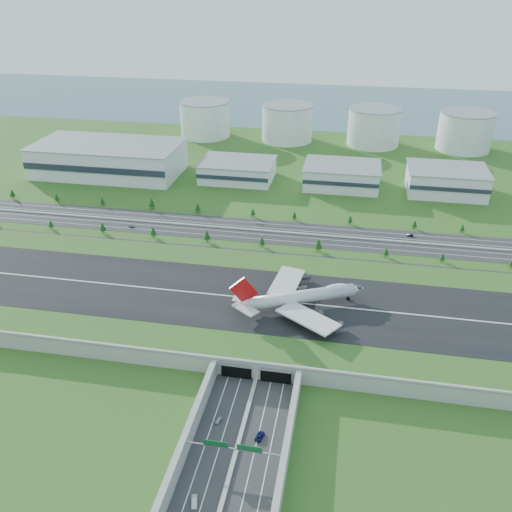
% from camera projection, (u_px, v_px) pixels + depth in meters
% --- Properties ---
extents(ground, '(1200.00, 1200.00, 0.00)m').
position_uv_depth(ground, '(274.00, 314.00, 274.70)').
color(ground, '#2C4C18').
rests_on(ground, ground).
extents(airfield_deck, '(520.00, 100.00, 9.20)m').
position_uv_depth(airfield_deck, '(274.00, 307.00, 272.67)').
color(airfield_deck, gray).
rests_on(airfield_deck, ground).
extents(underpass_road, '(38.80, 120.40, 8.00)m').
position_uv_depth(underpass_road, '(230.00, 466.00, 186.94)').
color(underpass_road, '#28282B').
rests_on(underpass_road, ground).
extents(sign_gantry_near, '(38.70, 0.70, 9.80)m').
position_uv_depth(sign_gantry_near, '(233.00, 449.00, 189.06)').
color(sign_gantry_near, gray).
rests_on(sign_gantry_near, ground).
extents(north_expressway, '(560.00, 36.00, 0.12)m').
position_uv_depth(north_expressway, '(296.00, 234.00, 356.98)').
color(north_expressway, '#28282B').
rests_on(north_expressway, ground).
extents(tree_row, '(501.94, 48.57, 8.18)m').
position_uv_depth(tree_row, '(321.00, 230.00, 352.14)').
color(tree_row, '#3D2819').
rests_on(tree_row, ground).
extents(hangar_west, '(120.00, 60.00, 25.00)m').
position_uv_depth(hangar_west, '(109.00, 159.00, 456.36)').
color(hangar_west, silver).
rests_on(hangar_west, ground).
extents(hangar_mid_a, '(58.00, 42.00, 15.00)m').
position_uv_depth(hangar_mid_a, '(238.00, 170.00, 445.40)').
color(hangar_mid_a, silver).
rests_on(hangar_mid_a, ground).
extents(hangar_mid_b, '(58.00, 42.00, 17.00)m').
position_uv_depth(hangar_mid_b, '(342.00, 176.00, 431.28)').
color(hangar_mid_b, silver).
rests_on(hangar_mid_b, ground).
extents(hangar_mid_c, '(58.00, 42.00, 19.00)m').
position_uv_depth(hangar_mid_c, '(446.00, 181.00, 417.96)').
color(hangar_mid_c, silver).
rests_on(hangar_mid_c, ground).
extents(fuel_tank_a, '(50.00, 50.00, 35.00)m').
position_uv_depth(fuel_tank_a, '(205.00, 119.00, 554.27)').
color(fuel_tank_a, silver).
rests_on(fuel_tank_a, ground).
extents(fuel_tank_b, '(50.00, 50.00, 35.00)m').
position_uv_depth(fuel_tank_b, '(287.00, 123.00, 540.62)').
color(fuel_tank_b, silver).
rests_on(fuel_tank_b, ground).
extents(fuel_tank_c, '(50.00, 50.00, 35.00)m').
position_uv_depth(fuel_tank_c, '(374.00, 127.00, 526.98)').
color(fuel_tank_c, silver).
rests_on(fuel_tank_c, ground).
extents(fuel_tank_d, '(50.00, 50.00, 35.00)m').
position_uv_depth(fuel_tank_d, '(465.00, 131.00, 513.33)').
color(fuel_tank_d, silver).
rests_on(fuel_tank_d, ground).
extents(bay_water, '(1200.00, 260.00, 0.06)m').
position_uv_depth(bay_water, '(332.00, 104.00, 690.55)').
color(bay_water, '#385D6B').
rests_on(bay_water, ground).
extents(boeing_747, '(63.79, 58.82, 21.19)m').
position_uv_depth(boeing_747, '(300.00, 297.00, 263.15)').
color(boeing_747, silver).
rests_on(boeing_747, airfield_deck).
extents(car_0, '(3.06, 4.65, 1.47)m').
position_uv_depth(car_0, '(219.00, 420.00, 209.71)').
color(car_0, '#A5A5A9').
rests_on(car_0, ground).
extents(car_1, '(3.07, 5.49, 1.71)m').
position_uv_depth(car_1, '(194.00, 502.00, 177.47)').
color(car_1, silver).
rests_on(car_1, ground).
extents(car_2, '(3.67, 5.86, 1.51)m').
position_uv_depth(car_2, '(260.00, 436.00, 202.34)').
color(car_2, '#0D1145').
rests_on(car_2, ground).
extents(car_4, '(4.29, 1.96, 1.43)m').
position_uv_depth(car_4, '(132.00, 226.00, 365.28)').
color(car_4, slate).
rests_on(car_4, ground).
extents(car_5, '(4.45, 2.16, 1.40)m').
position_uv_depth(car_5, '(410.00, 235.00, 353.23)').
color(car_5, black).
rests_on(car_5, ground).
extents(car_7, '(5.06, 3.48, 1.36)m').
position_uv_depth(car_7, '(259.00, 223.00, 370.13)').
color(car_7, silver).
rests_on(car_7, ground).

